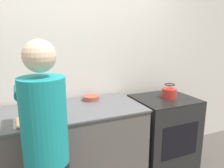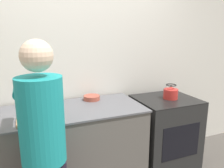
% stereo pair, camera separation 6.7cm
% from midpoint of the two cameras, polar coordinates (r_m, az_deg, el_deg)
% --- Properties ---
extents(wall_back, '(8.00, 0.05, 2.60)m').
position_cam_midpoint_polar(wall_back, '(2.63, -9.17, 4.53)').
color(wall_back, silver).
rests_on(wall_back, ground_plane).
extents(counter, '(1.82, 0.72, 0.93)m').
position_cam_midpoint_polar(counter, '(2.45, -14.91, -17.22)').
color(counter, '#5B5651').
rests_on(counter, ground_plane).
extents(oven, '(0.71, 0.63, 0.92)m').
position_cam_midpoint_polar(oven, '(2.89, 12.51, -12.34)').
color(oven, black).
rests_on(oven, ground_plane).
extents(person, '(0.36, 0.60, 1.65)m').
position_cam_midpoint_polar(person, '(1.72, -18.04, -14.63)').
color(person, '#271F32').
rests_on(person, ground_plane).
extents(cutting_board, '(0.38, 0.24, 0.02)m').
position_cam_midpoint_polar(cutting_board, '(2.07, -19.19, -8.85)').
color(cutting_board, '#A87A4C').
rests_on(cutting_board, counter).
extents(knife, '(0.24, 0.09, 0.01)m').
position_cam_midpoint_polar(knife, '(2.06, -19.86, -8.63)').
color(knife, silver).
rests_on(knife, cutting_board).
extents(kettle, '(0.17, 0.17, 0.17)m').
position_cam_midpoint_polar(kettle, '(2.72, 14.05, -2.09)').
color(kettle, red).
rests_on(kettle, oven).
extents(bowl_prep, '(0.19, 0.19, 0.05)m').
position_cam_midpoint_polar(bowl_prep, '(2.55, -6.27, -3.63)').
color(bowl_prep, '#9E4738').
rests_on(bowl_prep, counter).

